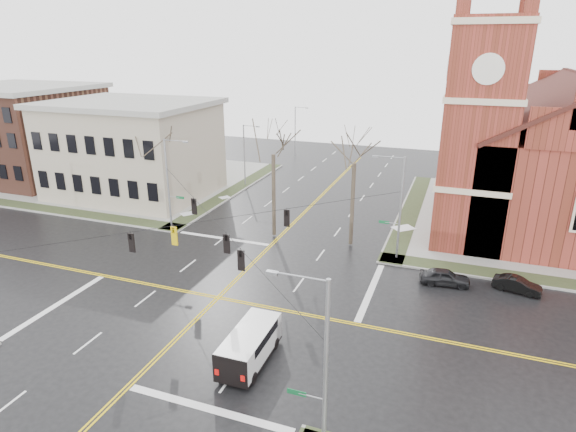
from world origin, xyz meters
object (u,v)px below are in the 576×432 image
(signal_pole_nw, at_px, (169,181))
(streetlight_north_b, at_px, (296,129))
(signal_pole_ne, at_px, (399,205))
(cargo_van, at_px, (251,342))
(parked_car_a, at_px, (445,277))
(signal_pole_se, at_px, (322,367))
(parked_car_b, at_px, (517,285))
(tree_nw_far, at_px, (154,151))
(streetlight_north_a, at_px, (245,153))
(tree_nw_near, at_px, (273,149))
(tree_ne, at_px, (355,158))
(church, at_px, (560,146))

(signal_pole_nw, distance_m, streetlight_north_b, 36.51)
(signal_pole_ne, height_order, signal_pole_nw, same)
(streetlight_north_b, height_order, cargo_van, streetlight_north_b)
(parked_car_a, bearing_deg, signal_pole_se, 160.55)
(parked_car_b, bearing_deg, tree_nw_far, 95.06)
(streetlight_north_a, bearing_deg, tree_nw_near, -56.51)
(parked_car_a, distance_m, tree_ne, 12.71)
(streetlight_north_b, distance_m, tree_nw_near, 36.87)
(cargo_van, bearing_deg, tree_nw_near, 107.25)
(signal_pole_nw, height_order, tree_ne, tree_ne)
(parked_car_b, xyz_separation_m, tree_nw_far, (-35.17, 4.80, 6.78))
(tree_nw_near, bearing_deg, streetlight_north_b, 105.95)
(streetlight_north_b, xyz_separation_m, parked_car_a, (26.36, -39.99, -3.82))
(streetlight_north_a, distance_m, tree_nw_far, 15.19)
(cargo_van, relative_size, tree_nw_far, 0.53)
(signal_pole_nw, distance_m, tree_ne, 18.71)
(tree_nw_near, bearing_deg, signal_pole_se, -63.88)
(cargo_van, distance_m, parked_car_b, 21.37)
(church, bearing_deg, signal_pole_se, -110.33)
(signal_pole_ne, xyz_separation_m, parked_car_a, (4.38, -3.49, -4.30))
(signal_pole_ne, bearing_deg, signal_pole_se, -90.00)
(cargo_van, bearing_deg, streetlight_north_a, 114.79)
(parked_car_a, height_order, parked_car_b, parked_car_a)
(church, bearing_deg, tree_nw_far, -163.88)
(streetlight_north_a, xyz_separation_m, streetlight_north_b, (0.00, 20.00, 0.00))
(signal_pole_se, bearing_deg, streetlight_north_b, 110.27)
(streetlight_north_b, bearing_deg, signal_pole_nw, -91.05)
(signal_pole_ne, relative_size, streetlight_north_a, 1.12)
(signal_pole_nw, height_order, streetlight_north_b, signal_pole_nw)
(signal_pole_nw, bearing_deg, parked_car_b, -4.92)
(streetlight_north_b, relative_size, tree_ne, 0.69)
(signal_pole_se, height_order, parked_car_b, signal_pole_se)
(signal_pole_nw, relative_size, signal_pole_se, 1.00)
(streetlight_north_a, distance_m, streetlight_north_b, 20.00)
(streetlight_north_b, bearing_deg, signal_pole_ne, -58.95)
(signal_pole_ne, xyz_separation_m, parked_car_b, (9.64, -2.78, -4.38))
(tree_nw_near, distance_m, tree_ne, 7.60)
(signal_pole_se, relative_size, tree_nw_far, 0.89)
(church, height_order, streetlight_north_b, church)
(signal_pole_ne, bearing_deg, church, 44.66)
(parked_car_a, relative_size, tree_nw_far, 0.38)
(streetlight_north_a, bearing_deg, tree_nw_far, -103.78)
(church, distance_m, parked_car_b, 18.28)
(church, xyz_separation_m, cargo_van, (-19.33, -30.72, -7.23))
(church, xyz_separation_m, parked_car_a, (-9.06, -16.78, -7.78))
(signal_pole_se, distance_m, cargo_van, 8.93)
(church, height_order, cargo_van, church)
(streetlight_north_b, relative_size, cargo_van, 1.48)
(tree_nw_near, bearing_deg, parked_car_b, -10.67)
(streetlight_north_b, relative_size, tree_nw_near, 0.67)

